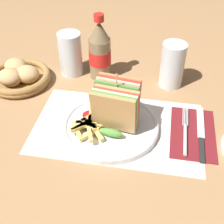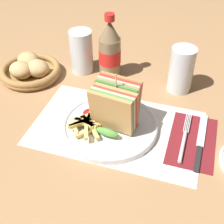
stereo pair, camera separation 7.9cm
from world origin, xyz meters
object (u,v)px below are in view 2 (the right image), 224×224
knife (200,142)px  glass_near (181,72)px  plate_main (110,126)px  coke_bottle_near (110,51)px  bread_basket (30,70)px  fork (184,141)px  glass_far (81,51)px  club_sandwich (115,106)px

knife → glass_near: (-0.08, 0.21, 0.05)m
glass_near → plate_main: bearing=-122.2°
coke_bottle_near → bread_basket: 0.26m
fork → glass_far: 0.43m
glass_far → club_sandwich: bearing=-51.9°
club_sandwich → glass_near: club_sandwich is taller
knife → bread_basket: bearing=166.2°
fork → glass_far: (-0.36, 0.23, 0.06)m
fork → knife: bearing=20.3°
glass_near → glass_far: (-0.31, 0.01, 0.01)m
club_sandwich → bread_basket: bearing=155.6°
plate_main → glass_near: size_ratio=1.83×
club_sandwich → knife: 0.23m
club_sandwich → coke_bottle_near: (-0.09, 0.23, 0.01)m
plate_main → knife: (0.23, 0.02, -0.00)m
plate_main → glass_near: bearing=57.8°
glass_far → plate_main: bearing=-54.6°
knife → bread_basket: 0.55m
club_sandwich → bread_basket: 0.36m
fork → coke_bottle_near: 0.36m
fork → glass_near: glass_near is taller
plate_main → bread_basket: 0.35m
plate_main → fork: size_ratio=1.44×
plate_main → coke_bottle_near: 0.26m
coke_bottle_near → plate_main: bearing=-72.3°
knife → plate_main: bearing=-175.2°
coke_bottle_near → glass_near: size_ratio=1.50×
fork → bread_basket: bread_basket is taller
club_sandwich → fork: bearing=-1.6°
coke_bottle_near → glass_far: 0.10m
fork → coke_bottle_near: bearing=139.0°
fork → glass_near: 0.23m
bread_basket → fork: bearing=-16.9°
fork → glass_far: bearing=147.2°
glass_near → club_sandwich: bearing=-120.9°
plate_main → glass_far: glass_far is taller
club_sandwich → bread_basket: club_sandwich is taller
coke_bottle_near → fork: bearing=-41.5°
fork → knife: size_ratio=0.86×
coke_bottle_near → glass_far: bearing=179.2°
club_sandwich → knife: (0.22, 0.01, -0.07)m
club_sandwich → fork: club_sandwich is taller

